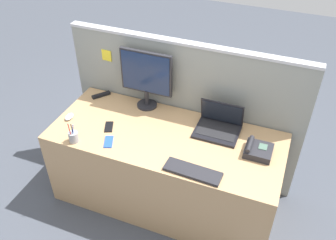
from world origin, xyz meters
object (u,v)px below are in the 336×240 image
desk_phone (258,150)px  cell_phone_black_slab (109,127)px  desktop_monitor (146,76)px  laptop (219,124)px  computer_mouse_right_hand (69,117)px  tv_remote (101,95)px  pen_cup (74,137)px  keyboard_main (193,171)px  cell_phone_blue_case (109,142)px

desk_phone → cell_phone_black_slab: 1.19m
desktop_monitor → desk_phone: (1.02, -0.27, -0.27)m
laptop → computer_mouse_right_hand: 1.25m
laptop → cell_phone_black_slab: size_ratio=2.61×
computer_mouse_right_hand → tv_remote: computer_mouse_right_hand is taller
tv_remote → computer_mouse_right_hand: bearing=-63.3°
computer_mouse_right_hand → pen_cup: 0.31m
desktop_monitor → cell_phone_black_slab: (-0.16, -0.40, -0.30)m
laptop → pen_cup: size_ratio=1.92×
laptop → keyboard_main: 0.53m
desktop_monitor → cell_phone_blue_case: size_ratio=3.82×
desk_phone → tv_remote: desk_phone is taller
laptop → tv_remote: size_ratio=2.05×
computer_mouse_right_hand → tv_remote: size_ratio=0.59×
cell_phone_blue_case → keyboard_main: bearing=-27.7°
laptop → pen_cup: 1.14m
keyboard_main → desk_phone: bearing=45.8°
laptop → cell_phone_blue_case: laptop is taller
computer_mouse_right_hand → cell_phone_black_slab: computer_mouse_right_hand is taller
computer_mouse_right_hand → cell_phone_black_slab: 0.37m
desktop_monitor → pen_cup: size_ratio=2.85×
laptop → pen_cup: (-1.00, -0.55, -0.01)m
laptop → computer_mouse_right_hand: size_ratio=3.49×
desk_phone → tv_remote: bearing=170.6°
computer_mouse_right_hand → pen_cup: pen_cup is taller
desktop_monitor → computer_mouse_right_hand: size_ratio=5.19×
tv_remote → keyboard_main: bearing=9.1°
laptop → pen_cup: bearing=-151.2°
tv_remote → desk_phone: bearing=29.0°
keyboard_main → pen_cup: pen_cup is taller
desk_phone → pen_cup: pen_cup is taller
pen_cup → cell_phone_black_slab: pen_cup is taller
keyboard_main → computer_mouse_right_hand: size_ratio=4.11×
keyboard_main → cell_phone_blue_case: size_ratio=3.02×
pen_cup → cell_phone_blue_case: pen_cup is taller
desktop_monitor → tv_remote: size_ratio=3.05×
cell_phone_black_slab → cell_phone_blue_case: size_ratio=0.98×
keyboard_main → cell_phone_black_slab: (-0.80, 0.23, -0.01)m
cell_phone_black_slab → tv_remote: (-0.29, 0.38, 0.01)m
cell_phone_black_slab → tv_remote: size_ratio=0.79×
keyboard_main → pen_cup: bearing=-176.5°
computer_mouse_right_hand → pen_cup: bearing=-55.3°
keyboard_main → computer_mouse_right_hand: 1.18m
laptop → cell_phone_blue_case: 0.88m
computer_mouse_right_hand → pen_cup: (0.20, -0.24, 0.03)m
desk_phone → pen_cup: bearing=-164.1°
laptop → desk_phone: bearing=-25.8°
laptop → cell_phone_black_slab: bearing=-160.3°
desk_phone → computer_mouse_right_hand: (-1.55, -0.15, -0.02)m
pen_cup → tv_remote: bearing=100.8°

